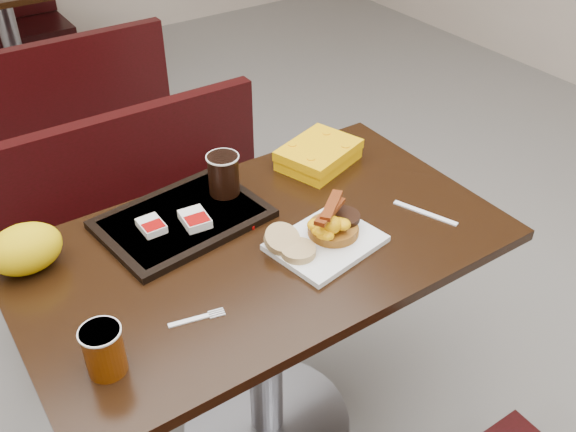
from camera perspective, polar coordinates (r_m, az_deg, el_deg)
floor at (r=2.14m, az=-1.85°, el=-18.17°), size 6.00×7.00×0.01m
table_near at (r=1.85m, az=-2.07°, el=-11.41°), size 1.20×0.70×0.75m
bench_near_n at (r=2.33m, az=-11.29°, el=-0.84°), size 1.00×0.46×0.72m
table_far at (r=3.97m, az=-23.16°, el=13.27°), size 1.20×0.70×0.75m
bench_far_s at (r=3.34m, az=-20.04°, el=9.57°), size 1.00×0.46×0.72m
platter at (r=1.58m, az=3.38°, el=-2.41°), size 0.29×0.24×0.02m
pancake_stack at (r=1.59m, az=4.05°, el=-1.10°), size 0.13×0.13×0.03m
sausage_patty at (r=1.60m, az=4.98°, el=-0.07°), size 0.09×0.09×0.01m
scrambled_eggs at (r=1.54m, az=3.85°, el=-0.92°), size 0.11×0.10×0.05m
bacon_strips at (r=1.54m, az=3.77°, el=0.51°), size 0.16×0.13×0.01m
muffin_bottom at (r=1.52m, az=0.92°, el=-3.12°), size 0.10×0.10×0.02m
muffin_top at (r=1.54m, az=-0.55°, el=-2.04°), size 0.09×0.09×0.05m
coffee_cup_near at (r=1.31m, az=-16.05°, el=-11.44°), size 0.09×0.09×0.11m
fork at (r=1.40m, az=-8.83°, el=-9.18°), size 0.13×0.05×0.00m
knife at (r=1.72m, az=12.10°, el=0.26°), size 0.08×0.17×0.00m
condiment_syrup at (r=1.61m, az=-7.26°, el=-1.79°), size 0.05×0.04×0.01m
condiment_ketchup at (r=1.64m, az=-3.72°, el=-0.88°), size 0.05×0.04×0.01m
tray at (r=1.67m, az=-9.35°, el=-0.26°), size 0.44×0.34×0.02m
hashbrown_sleeve_left at (r=1.63m, az=-12.06°, el=-0.86°), size 0.06×0.08×0.02m
hashbrown_sleeve_right at (r=1.63m, az=-8.28°, el=-0.27°), size 0.07×0.09×0.02m
coffee_cup_far at (r=1.71m, az=-5.75°, el=3.69°), size 0.09×0.09×0.11m
clamshell at (r=1.88m, az=2.75°, el=5.47°), size 0.27×0.23×0.06m
paper_bag at (r=1.60m, az=-22.34°, el=-2.72°), size 0.21×0.18×0.12m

